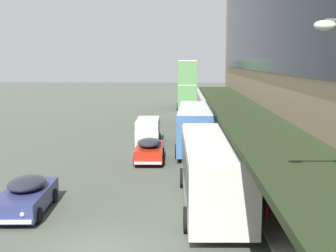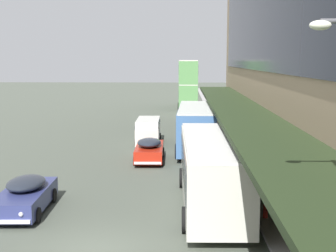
{
  "view_description": "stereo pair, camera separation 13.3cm",
  "coord_description": "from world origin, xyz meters",
  "px_view_note": "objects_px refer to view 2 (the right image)",
  "views": [
    {
      "loc": [
        2.87,
        -15.22,
        6.54
      ],
      "look_at": [
        1.97,
        15.79,
        2.13
      ],
      "focal_mm": 50.0,
      "sensor_mm": 36.0,
      "label": 1
    },
    {
      "loc": [
        3.0,
        -15.21,
        6.54
      ],
      "look_at": [
        1.97,
        15.79,
        2.13
      ],
      "focal_mm": 50.0,
      "sensor_mm": 36.0,
      "label": 2
    }
  ],
  "objects_px": {
    "transit_bus_kerbside_far": "(212,168)",
    "fire_hydrant": "(266,209)",
    "vw_van": "(148,130)",
    "pedestrian_at_kerb": "(270,165)",
    "transit_bus_kerbside_front": "(196,125)",
    "sedan_trailing_near": "(149,150)",
    "sedan_second_near": "(194,115)",
    "sedan_oncoming_front": "(25,195)",
    "transit_bus_kerbside_rear": "(188,82)"
  },
  "relations": [
    {
      "from": "vw_van",
      "to": "transit_bus_kerbside_front",
      "type": "bearing_deg",
      "value": -37.22
    },
    {
      "from": "transit_bus_kerbside_front",
      "to": "transit_bus_kerbside_rear",
      "type": "height_order",
      "value": "transit_bus_kerbside_rear"
    },
    {
      "from": "transit_bus_kerbside_front",
      "to": "sedan_trailing_near",
      "type": "height_order",
      "value": "transit_bus_kerbside_front"
    },
    {
      "from": "sedan_second_near",
      "to": "transit_bus_kerbside_front",
      "type": "bearing_deg",
      "value": -90.74
    },
    {
      "from": "sedan_oncoming_front",
      "to": "sedan_second_near",
      "type": "bearing_deg",
      "value": 74.86
    },
    {
      "from": "transit_bus_kerbside_front",
      "to": "sedan_second_near",
      "type": "xyz_separation_m",
      "value": [
        0.2,
        15.35,
        -1.02
      ]
    },
    {
      "from": "pedestrian_at_kerb",
      "to": "sedan_trailing_near",
      "type": "bearing_deg",
      "value": 138.13
    },
    {
      "from": "sedan_trailing_near",
      "to": "vw_van",
      "type": "bearing_deg",
      "value": 94.9
    },
    {
      "from": "fire_hydrant",
      "to": "vw_van",
      "type": "bearing_deg",
      "value": 109.07
    },
    {
      "from": "transit_bus_kerbside_rear",
      "to": "transit_bus_kerbside_far",
      "type": "relative_size",
      "value": 0.93
    },
    {
      "from": "transit_bus_kerbside_rear",
      "to": "sedan_second_near",
      "type": "xyz_separation_m",
      "value": [
        0.48,
        -14.85,
        -2.66
      ]
    },
    {
      "from": "transit_bus_kerbside_front",
      "to": "sedan_second_near",
      "type": "height_order",
      "value": "transit_bus_kerbside_front"
    },
    {
      "from": "transit_bus_kerbside_rear",
      "to": "fire_hydrant",
      "type": "xyz_separation_m",
      "value": [
        2.72,
        -45.1,
        -2.99
      ]
    },
    {
      "from": "sedan_trailing_near",
      "to": "fire_hydrant",
      "type": "bearing_deg",
      "value": -63.64
    },
    {
      "from": "sedan_second_near",
      "to": "vw_van",
      "type": "relative_size",
      "value": 1.07
    },
    {
      "from": "transit_bus_kerbside_front",
      "to": "sedan_oncoming_front",
      "type": "distance_m",
      "value": 16.05
    },
    {
      "from": "transit_bus_kerbside_front",
      "to": "sedan_oncoming_front",
      "type": "xyz_separation_m",
      "value": [
        -7.74,
        -14.01,
        -1.1
      ]
    },
    {
      "from": "transit_bus_kerbside_far",
      "to": "sedan_oncoming_front",
      "type": "xyz_separation_m",
      "value": [
        -8.07,
        -0.82,
        -1.06
      ]
    },
    {
      "from": "transit_bus_kerbside_front",
      "to": "fire_hydrant",
      "type": "xyz_separation_m",
      "value": [
        2.44,
        -14.9,
        -1.35
      ]
    },
    {
      "from": "transit_bus_kerbside_rear",
      "to": "sedan_oncoming_front",
      "type": "relative_size",
      "value": 1.92
    },
    {
      "from": "sedan_second_near",
      "to": "fire_hydrant",
      "type": "distance_m",
      "value": 30.33
    },
    {
      "from": "transit_bus_kerbside_front",
      "to": "sedan_second_near",
      "type": "bearing_deg",
      "value": 89.26
    },
    {
      "from": "fire_hydrant",
      "to": "sedan_second_near",
      "type": "bearing_deg",
      "value": 94.24
    },
    {
      "from": "vw_van",
      "to": "fire_hydrant",
      "type": "distance_m",
      "value": 18.72
    },
    {
      "from": "transit_bus_kerbside_front",
      "to": "sedan_oncoming_front",
      "type": "height_order",
      "value": "transit_bus_kerbside_front"
    },
    {
      "from": "transit_bus_kerbside_far",
      "to": "fire_hydrant",
      "type": "xyz_separation_m",
      "value": [
        2.11,
        -1.7,
        -1.31
      ]
    },
    {
      "from": "transit_bus_kerbside_far",
      "to": "sedan_trailing_near",
      "type": "height_order",
      "value": "transit_bus_kerbside_far"
    },
    {
      "from": "transit_bus_kerbside_front",
      "to": "pedestrian_at_kerb",
      "type": "relative_size",
      "value": 5.1
    },
    {
      "from": "transit_bus_kerbside_rear",
      "to": "vw_van",
      "type": "bearing_deg",
      "value": -97.05
    },
    {
      "from": "sedan_oncoming_front",
      "to": "vw_van",
      "type": "xyz_separation_m",
      "value": [
        4.07,
        16.8,
        0.35
      ]
    },
    {
      "from": "transit_bus_kerbside_front",
      "to": "sedan_trailing_near",
      "type": "distance_m",
      "value": 4.94
    },
    {
      "from": "transit_bus_kerbside_rear",
      "to": "vw_van",
      "type": "relative_size",
      "value": 2.0
    },
    {
      "from": "transit_bus_kerbside_far",
      "to": "vw_van",
      "type": "xyz_separation_m",
      "value": [
        -4.0,
        15.98,
        -0.71
      ]
    },
    {
      "from": "sedan_trailing_near",
      "to": "sedan_second_near",
      "type": "bearing_deg",
      "value": 80.12
    },
    {
      "from": "transit_bus_kerbside_front",
      "to": "transit_bus_kerbside_far",
      "type": "distance_m",
      "value": 13.2
    },
    {
      "from": "sedan_second_near",
      "to": "transit_bus_kerbside_rear",
      "type": "bearing_deg",
      "value": 91.84
    },
    {
      "from": "sedan_trailing_near",
      "to": "pedestrian_at_kerb",
      "type": "relative_size",
      "value": 2.54
    },
    {
      "from": "pedestrian_at_kerb",
      "to": "fire_hydrant",
      "type": "xyz_separation_m",
      "value": [
        -1.11,
        -5.24,
        -0.69
      ]
    },
    {
      "from": "sedan_trailing_near",
      "to": "sedan_oncoming_front",
      "type": "distance_m",
      "value": 11.32
    },
    {
      "from": "sedan_trailing_near",
      "to": "pedestrian_at_kerb",
      "type": "height_order",
      "value": "pedestrian_at_kerb"
    },
    {
      "from": "vw_van",
      "to": "transit_bus_kerbside_far",
      "type": "bearing_deg",
      "value": -75.95
    },
    {
      "from": "transit_bus_kerbside_front",
      "to": "sedan_trailing_near",
      "type": "bearing_deg",
      "value": -130.27
    },
    {
      "from": "transit_bus_kerbside_rear",
      "to": "sedan_trailing_near",
      "type": "bearing_deg",
      "value": -94.79
    },
    {
      "from": "transit_bus_kerbside_front",
      "to": "vw_van",
      "type": "relative_size",
      "value": 2.07
    },
    {
      "from": "sedan_oncoming_front",
      "to": "transit_bus_kerbside_far",
      "type": "bearing_deg",
      "value": 5.78
    },
    {
      "from": "transit_bus_kerbside_front",
      "to": "transit_bus_kerbside_rear",
      "type": "bearing_deg",
      "value": 90.53
    },
    {
      "from": "transit_bus_kerbside_rear",
      "to": "sedan_oncoming_front",
      "type": "distance_m",
      "value": 44.93
    },
    {
      "from": "transit_bus_kerbside_far",
      "to": "pedestrian_at_kerb",
      "type": "xyz_separation_m",
      "value": [
        3.22,
        3.54,
        -0.63
      ]
    },
    {
      "from": "sedan_trailing_near",
      "to": "vw_van",
      "type": "relative_size",
      "value": 1.03
    },
    {
      "from": "fire_hydrant",
      "to": "transit_bus_kerbside_front",
      "type": "bearing_deg",
      "value": 99.32
    }
  ]
}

